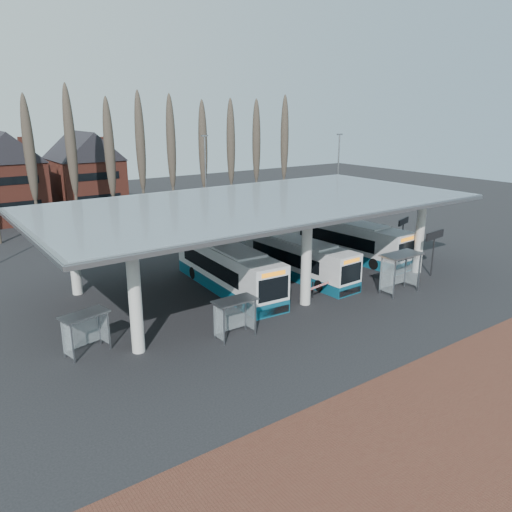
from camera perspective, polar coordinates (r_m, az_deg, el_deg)
ground at (r=32.60m, az=8.53°, el=-6.75°), size 140.00×140.00×0.00m
station_canopy at (r=36.83m, az=0.22°, el=5.37°), size 32.00×16.00×6.34m
poplar_row at (r=58.43m, az=-14.61°, el=11.96°), size 45.10×1.10×14.50m
lamp_post_b at (r=55.06m, az=-5.76°, el=8.56°), size 0.80×0.16×10.17m
lamp_post_c at (r=58.79m, az=9.32°, el=8.91°), size 0.80×0.16×10.17m
bus_1 at (r=36.47m, az=-3.29°, el=-1.42°), size 3.41×12.20×3.35m
bus_2 at (r=39.38m, az=4.83°, el=-0.34°), size 2.69×11.01×3.04m
bus_3 at (r=45.22m, az=10.44°, el=1.80°), size 3.47×12.06×3.31m
shelter_0 at (r=28.45m, az=-19.05°, el=-7.36°), size 2.69×1.74×2.31m
shelter_1 at (r=28.77m, az=-2.56°, el=-6.11°), size 2.53×1.28×2.34m
shelter_2 at (r=37.12m, az=16.04°, el=-0.88°), size 3.15×1.62×2.90m
info_sign_0 at (r=41.30m, az=19.73°, el=1.88°), size 2.45×0.41×3.65m
info_sign_1 at (r=47.16m, az=16.48°, el=3.51°), size 2.15×0.82×3.31m
barrier at (r=34.82m, az=6.95°, el=-3.55°), size 2.33×0.82×1.17m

